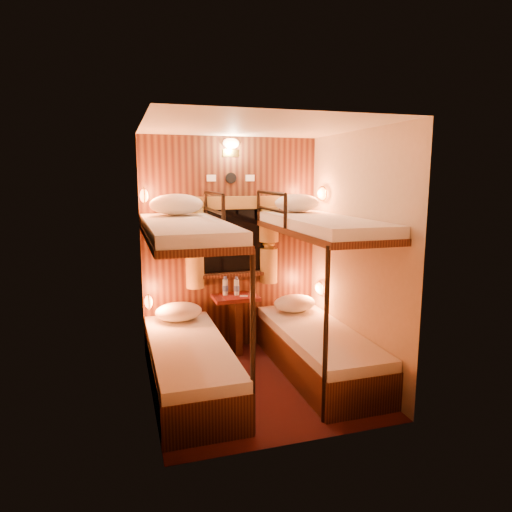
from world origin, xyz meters
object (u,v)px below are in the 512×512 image
object	(u,v)px
bunk_right	(318,319)
bottle_right	(237,287)
bunk_left	(189,332)
bottle_left	(225,287)
table	(236,316)

from	to	relation	value
bunk_right	bottle_right	distance (m)	1.04
bunk_left	bottle_left	world-z (taller)	bunk_left
bunk_right	table	size ratio (longest dim) A/B	2.90
bunk_right	bottle_right	bearing A→B (deg)	128.23
bunk_left	bottle_right	distance (m)	1.06
bottle_left	table	bearing A→B (deg)	-27.82
table	bunk_right	bearing A→B (deg)	-50.33
bunk_right	table	xyz separation A→B (m)	(-0.65, 0.78, -0.14)
bunk_right	table	world-z (taller)	bunk_right
bunk_left	table	distance (m)	1.02
bunk_right	table	bearing A→B (deg)	129.67
bunk_right	bottle_right	size ratio (longest dim) A/B	8.87
bunk_right	bunk_left	bearing A→B (deg)	180.00
bunk_right	bottle_left	size ratio (longest dim) A/B	8.61
table	bottle_left	size ratio (longest dim) A/B	2.97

